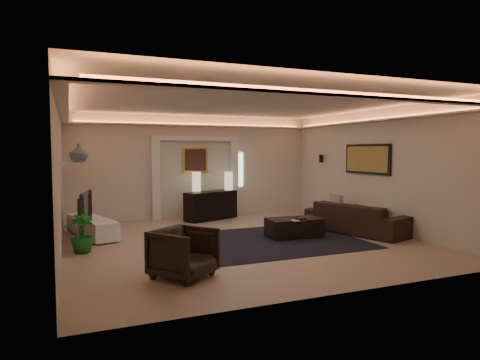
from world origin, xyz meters
name	(u,v)px	position (x,y,z in m)	size (l,w,h in m)	color
floor	(242,241)	(0.00, 0.00, 0.00)	(7.00, 7.00, 0.00)	tan
ceiling	(242,102)	(0.00, 0.00, 2.90)	(7.00, 7.00, 0.00)	white
wall_back	(195,167)	(0.00, 3.50, 1.45)	(7.00, 7.00, 0.00)	beige
wall_front	(344,185)	(0.00, -3.50, 1.45)	(7.00, 7.00, 0.00)	beige
wall_left	(60,176)	(-3.50, 0.00, 1.45)	(7.00, 7.00, 0.00)	beige
wall_right	(376,170)	(3.50, 0.00, 1.45)	(7.00, 7.00, 0.00)	beige
cove_soffit	(242,116)	(0.00, 0.00, 2.62)	(7.00, 7.00, 0.04)	silver
daylight_slit	(239,169)	(1.35, 3.48, 1.35)	(0.25, 0.03, 1.00)	white
area_rug	(263,241)	(0.40, -0.20, 0.01)	(4.00, 3.00, 0.01)	black
pilaster_left	(156,180)	(-1.15, 3.40, 1.10)	(0.22, 0.20, 2.20)	silver
pilaster_right	(234,178)	(1.15, 3.40, 1.10)	(0.22, 0.20, 2.20)	silver
alcove_header	(196,139)	(0.00, 3.40, 2.25)	(2.52, 0.20, 0.12)	silver
painting_frame	(195,160)	(0.00, 3.47, 1.65)	(0.74, 0.04, 0.74)	tan
painting_canvas	(196,160)	(0.00, 3.44, 1.65)	(0.62, 0.02, 0.62)	#4C2D1E
art_panel_frame	(367,159)	(3.47, 0.30, 1.70)	(0.04, 1.64, 0.74)	black
art_panel_gold	(366,159)	(3.44, 0.30, 1.70)	(0.02, 1.50, 0.62)	tan
wall_sconce	(321,159)	(3.38, 2.20, 1.68)	(0.12, 0.12, 0.22)	black
wall_niche	(64,163)	(-3.44, 1.40, 1.65)	(0.10, 0.55, 0.04)	silver
console	(211,205)	(0.26, 2.86, 0.40)	(1.54, 0.48, 0.77)	black
lamp_left	(196,180)	(-0.08, 3.11, 1.09)	(0.24, 0.24, 0.53)	beige
lamp_right	(229,179)	(0.88, 3.11, 1.09)	(0.23, 0.23, 0.52)	beige
media_ledge	(92,226)	(-2.91, 1.74, 0.23)	(0.51, 2.05, 0.38)	white
tv	(80,206)	(-3.15, 1.05, 0.77)	(0.15, 1.13, 0.65)	black
figurine	(88,206)	(-2.96, 2.17, 0.64)	(0.15, 0.15, 0.42)	black
ginger_jar	(79,153)	(-3.15, 1.20, 1.86)	(0.36, 0.36, 0.38)	slate
plant	(82,233)	(-3.15, 0.20, 0.36)	(0.41, 0.41, 0.73)	#195E17
sofa	(357,218)	(2.80, -0.19, 0.35)	(0.93, 2.38, 0.69)	brown
throw_blanket	(373,209)	(3.15, -0.33, 0.55)	(0.56, 0.46, 0.06)	beige
throw_pillow	(336,202)	(3.15, 1.12, 0.55)	(0.12, 0.40, 0.40)	tan
coffee_table	(294,228)	(1.21, -0.08, 0.21)	(1.18, 0.64, 0.44)	black
bowl	(300,219)	(1.18, -0.39, 0.45)	(0.30, 0.30, 0.07)	#332119
magazine	(298,221)	(1.11, -0.40, 0.42)	(0.24, 0.17, 0.03)	#EEE1C9
armchair	(184,253)	(-1.79, -2.02, 0.37)	(0.80, 0.82, 0.75)	#2E2620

